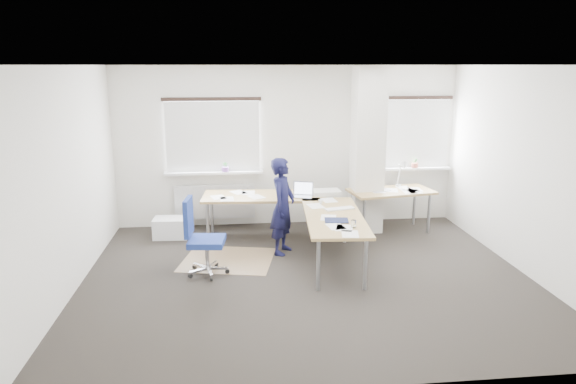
{
  "coord_description": "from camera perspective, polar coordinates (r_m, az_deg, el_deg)",
  "views": [
    {
      "loc": [
        -0.95,
        -6.43,
        2.8
      ],
      "look_at": [
        -0.16,
        0.9,
        0.97
      ],
      "focal_mm": 32.0,
      "sensor_mm": 36.0,
      "label": 1
    }
  ],
  "objects": [
    {
      "name": "room_shell",
      "position": [
        7.05,
        3.19,
        5.33
      ],
      "size": [
        6.04,
        5.04,
        2.82
      ],
      "color": "silver",
      "rests_on": "ground"
    },
    {
      "name": "white_crate",
      "position": [
        8.78,
        -12.88,
        -3.88
      ],
      "size": [
        0.57,
        0.41,
        0.33
      ],
      "primitive_type": "cube",
      "rotation": [
        0.0,
        0.0,
        -0.05
      ],
      "color": "white",
      "rests_on": "ground"
    },
    {
      "name": "floor_mat",
      "position": [
        7.7,
        -6.69,
        -7.47
      ],
      "size": [
        1.49,
        1.34,
        0.01
      ],
      "primitive_type": "cube",
      "rotation": [
        0.0,
        0.0,
        -0.21
      ],
      "color": "olive",
      "rests_on": "ground"
    },
    {
      "name": "desk_side",
      "position": [
        8.9,
        11.38,
        -0.08
      ],
      "size": [
        1.5,
        0.92,
        1.22
      ],
      "rotation": [
        0.0,
        0.0,
        0.17
      ],
      "color": "olive",
      "rests_on": "ground"
    },
    {
      "name": "person",
      "position": [
        7.72,
        -0.6,
        -1.58
      ],
      "size": [
        0.54,
        0.63,
        1.47
      ],
      "primitive_type": "imported",
      "rotation": [
        0.0,
        0.0,
        1.14
      ],
      "color": "black",
      "rests_on": "ground"
    },
    {
      "name": "task_chair",
      "position": [
        7.14,
        -9.29,
        -6.74
      ],
      "size": [
        0.58,
        0.58,
        1.08
      ],
      "rotation": [
        0.0,
        0.0,
        -0.11
      ],
      "color": "navy",
      "rests_on": "ground"
    },
    {
      "name": "ground",
      "position": [
        7.07,
        2.12,
        -9.39
      ],
      "size": [
        6.0,
        6.0,
        0.0
      ],
      "primitive_type": "plane",
      "color": "black",
      "rests_on": "ground"
    },
    {
      "name": "desk_main",
      "position": [
        7.85,
        1.36,
        -1.63
      ],
      "size": [
        2.41,
        2.77,
        0.96
      ],
      "rotation": [
        0.0,
        0.0,
        -0.07
      ],
      "color": "olive",
      "rests_on": "ground"
    }
  ]
}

